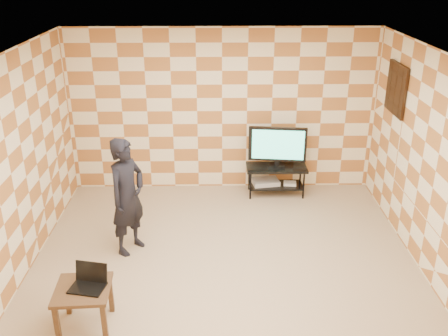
{
  "coord_description": "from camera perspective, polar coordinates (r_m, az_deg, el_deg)",
  "views": [
    {
      "loc": [
        -0.1,
        -5.36,
        3.71
      ],
      "look_at": [
        0.0,
        0.6,
        1.15
      ],
      "focal_mm": 40.0,
      "sensor_mm": 36.0,
      "label": 1
    }
  ],
  "objects": [
    {
      "name": "floor",
      "position": [
        6.52,
        0.09,
        -11.44
      ],
      "size": [
        5.0,
        5.0,
        0.0
      ],
      "primitive_type": "plane",
      "color": "tan",
      "rests_on": "ground"
    },
    {
      "name": "wall_back",
      "position": [
        8.21,
        -0.22,
        6.53
      ],
      "size": [
        5.0,
        0.02,
        2.7
      ],
      "primitive_type": "cube",
      "color": "beige",
      "rests_on": "ground"
    },
    {
      "name": "wall_front",
      "position": [
        3.71,
        0.82,
        -16.26
      ],
      "size": [
        5.0,
        0.02,
        2.7
      ],
      "primitive_type": "cube",
      "color": "beige",
      "rests_on": "ground"
    },
    {
      "name": "wall_left",
      "position": [
        6.33,
        -23.15,
        -0.63
      ],
      "size": [
        0.02,
        5.0,
        2.7
      ],
      "primitive_type": "cube",
      "color": "beige",
      "rests_on": "ground"
    },
    {
      "name": "wall_right",
      "position": [
        6.41,
        23.05,
        -0.33
      ],
      "size": [
        0.02,
        5.0,
        2.7
      ],
      "primitive_type": "cube",
      "color": "beige",
      "rests_on": "ground"
    },
    {
      "name": "ceiling",
      "position": [
        5.46,
        0.11,
        12.56
      ],
      "size": [
        5.0,
        5.0,
        0.02
      ],
      "primitive_type": "cube",
      "color": "white",
      "rests_on": "wall_back"
    },
    {
      "name": "wall_art",
      "position": [
        7.58,
        19.1,
        8.54
      ],
      "size": [
        0.04,
        0.72,
        0.72
      ],
      "color": "black",
      "rests_on": "wall_right"
    },
    {
      "name": "tv_stand",
      "position": [
        8.29,
        5.98,
        -0.69
      ],
      "size": [
        0.99,
        0.45,
        0.5
      ],
      "color": "black",
      "rests_on": "floor"
    },
    {
      "name": "tv",
      "position": [
        8.1,
        6.13,
        2.61
      ],
      "size": [
        0.93,
        0.21,
        0.68
      ],
      "color": "black",
      "rests_on": "tv_stand"
    },
    {
      "name": "dvd_player",
      "position": [
        8.37,
        4.76,
        -1.58
      ],
      "size": [
        0.48,
        0.38,
        0.07
      ],
      "primitive_type": "cube",
      "rotation": [
        0.0,
        0.0,
        0.17
      ],
      "color": "#B3B3B6",
      "rests_on": "tv_stand"
    },
    {
      "name": "game_console",
      "position": [
        8.39,
        7.54,
        -1.76
      ],
      "size": [
        0.22,
        0.17,
        0.05
      ],
      "primitive_type": "cube",
      "rotation": [
        0.0,
        0.0,
        -0.13
      ],
      "color": "silver",
      "rests_on": "tv_stand"
    },
    {
      "name": "side_table",
      "position": [
        5.61,
        -15.8,
        -13.8
      ],
      "size": [
        0.6,
        0.6,
        0.5
      ],
      "color": "#36210F",
      "rests_on": "floor"
    },
    {
      "name": "laptop",
      "position": [
        5.54,
        -15.18,
        -12.45
      ],
      "size": [
        0.4,
        0.35,
        0.24
      ],
      "color": "black",
      "rests_on": "side_table"
    },
    {
      "name": "person",
      "position": [
        6.64,
        -10.98,
        -3.21
      ],
      "size": [
        0.64,
        0.7,
        1.6
      ],
      "primitive_type": "imported",
      "rotation": [
        0.0,
        0.0,
        1.01
      ],
      "color": "black",
      "rests_on": "floor"
    }
  ]
}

